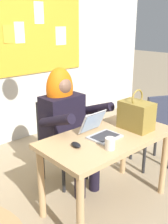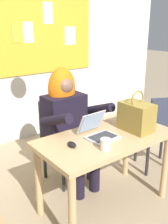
{
  "view_description": "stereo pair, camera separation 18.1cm",
  "coord_description": "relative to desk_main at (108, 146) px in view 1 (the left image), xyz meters",
  "views": [
    {
      "loc": [
        -1.71,
        -1.41,
        1.66
      ],
      "look_at": [
        -0.13,
        0.33,
        0.86
      ],
      "focal_mm": 42.47,
      "sensor_mm": 36.0,
      "label": 1
    },
    {
      "loc": [
        -1.57,
        -1.53,
        1.66
      ],
      "look_at": [
        -0.13,
        0.33,
        0.86
      ],
      "focal_mm": 42.47,
      "sensor_mm": 36.0,
      "label": 2
    }
  ],
  "objects": [
    {
      "name": "ground_plane",
      "position": [
        0.11,
        -0.03,
        -0.61
      ],
      "size": [
        24.0,
        24.0,
        0.0
      ],
      "primitive_type": "plane",
      "color": "tan"
    },
    {
      "name": "chair_at_desk",
      "position": [
        -0.03,
        0.68,
        -0.11
      ],
      "size": [
        0.45,
        0.45,
        0.89
      ],
      "rotation": [
        0.0,
        0.0,
        -1.51
      ],
      "color": "black",
      "rests_on": "ground"
    },
    {
      "name": "coffee_mug",
      "position": [
        -0.18,
        -0.19,
        0.15
      ],
      "size": [
        0.08,
        0.08,
        0.09
      ],
      "primitive_type": "cylinder",
      "color": "silver",
      "rests_on": "desk_main"
    },
    {
      "name": "computer_mouse",
      "position": [
        -0.35,
        0.02,
        0.12
      ],
      "size": [
        0.07,
        0.11,
        0.03
      ],
      "primitive_type": "ellipsoid",
      "rotation": [
        0.0,
        0.0,
        -0.15
      ],
      "color": "black",
      "rests_on": "desk_main"
    },
    {
      "name": "wall_back_bulletin",
      "position": [
        0.11,
        1.93,
        0.84
      ],
      "size": [
        5.4,
        2.12,
        2.88
      ],
      "color": "silver",
      "rests_on": "ground"
    },
    {
      "name": "desk_main",
      "position": [
        0.0,
        0.0,
        0.0
      ],
      "size": [
        1.22,
        0.64,
        0.71
      ],
      "rotation": [
        0.0,
        0.0,
        -0.01
      ],
      "color": "tan",
      "rests_on": "ground"
    },
    {
      "name": "chair_extra_corner",
      "position": [
        0.91,
        0.09,
        -0.09
      ],
      "size": [
        0.56,
        0.56,
        0.91
      ],
      "rotation": [
        0.0,
        0.0,
        1.1
      ],
      "color": "#2D3347",
      "rests_on": "ground"
    },
    {
      "name": "person_costumed",
      "position": [
        -0.03,
        0.55,
        0.12
      ],
      "size": [
        0.59,
        0.61,
        1.24
      ],
      "rotation": [
        0.0,
        0.0,
        -1.56
      ],
      "color": "black",
      "rests_on": "ground"
    },
    {
      "name": "handbag",
      "position": [
        0.31,
        -0.06,
        0.24
      ],
      "size": [
        0.2,
        0.3,
        0.38
      ],
      "rotation": [
        0.0,
        0.0,
        0.22
      ],
      "color": "olive",
      "rests_on": "desk_main"
    },
    {
      "name": "laptop",
      "position": [
        -0.05,
        0.04,
        0.15
      ],
      "size": [
        0.28,
        0.31,
        0.2
      ],
      "rotation": [
        0.0,
        0.0,
        0.04
      ],
      "color": "#B7B7BC",
      "rests_on": "desk_main"
    }
  ]
}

